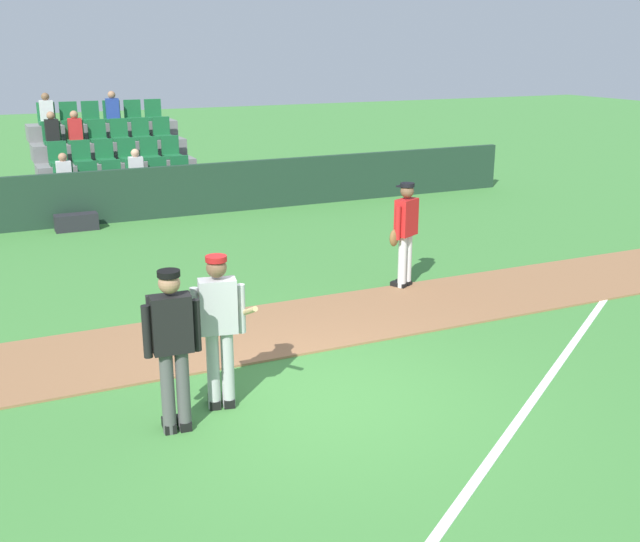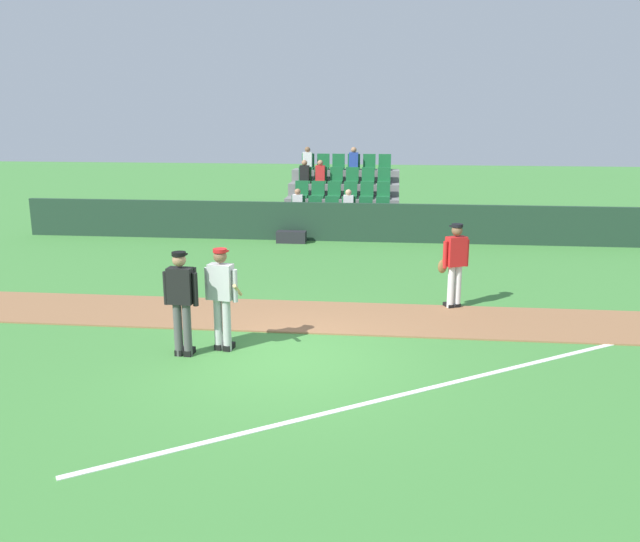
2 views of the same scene
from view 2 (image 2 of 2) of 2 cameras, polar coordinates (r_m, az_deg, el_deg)
name	(u,v)px [view 2 (image 2 of 2)]	position (r m, az deg, el deg)	size (l,w,h in m)	color
ground_plane	(286,358)	(10.99, -2.99, -7.49)	(80.00, 80.00, 0.00)	#42843A
infield_dirt_path	(304,316)	(13.08, -1.42, -3.91)	(28.00, 2.04, 0.03)	#936642
foul_line_chalk	(475,377)	(10.48, 13.17, -8.91)	(12.00, 0.10, 0.01)	white
dugout_fence	(337,222)	(20.55, 1.50, 4.24)	(20.00, 0.16, 1.19)	#1E3828
stadium_bleachers	(342,207)	(22.80, 1.94, 5.56)	(3.90, 3.80, 2.70)	slate
batter_grey_jersey	(222,295)	(11.15, -8.44, -2.07)	(0.63, 0.80, 1.76)	#B2B2B2
umpire_home_plate	(182,297)	(11.03, -11.84, -2.23)	(0.59, 0.32, 1.76)	#4C4C4C
runner_red_jersey	(455,263)	(13.65, 11.52, 0.69)	(0.65, 0.42, 1.76)	silver
equipment_bag	(291,237)	(20.34, -2.48, 2.95)	(0.90, 0.36, 0.36)	#232328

